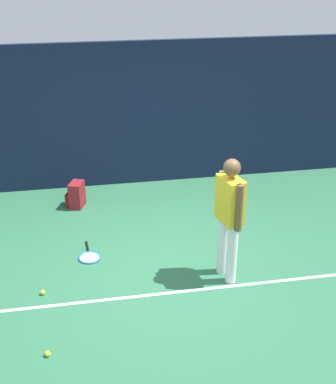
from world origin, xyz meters
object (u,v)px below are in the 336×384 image
tennis_racket (89,256)px  tennis_player (229,213)px  backpack (76,195)px  tennis_ball_near_player (43,292)px  tennis_ball_by_fence (48,354)px

tennis_racket → tennis_player: bearing=62.0°
backpack → tennis_racket: bearing=25.7°
backpack → tennis_ball_near_player: bearing=9.5°
tennis_racket → backpack: 1.66m
tennis_ball_near_player → tennis_racket: bearing=51.2°
tennis_player → backpack: 3.20m
tennis_ball_near_player → backpack: bearing=78.7°
tennis_player → backpack: tennis_player is taller
tennis_racket → backpack: (-0.14, 1.64, 0.20)m
backpack → tennis_ball_near_player: backpack is taller
tennis_player → tennis_racket: 2.18m
tennis_player → tennis_ball_by_fence: size_ratio=25.76×
tennis_player → backpack: bearing=-155.4°
backpack → tennis_ball_near_player: (-0.48, -2.42, -0.18)m
tennis_player → tennis_ball_near_player: (-2.41, 0.02, -0.93)m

